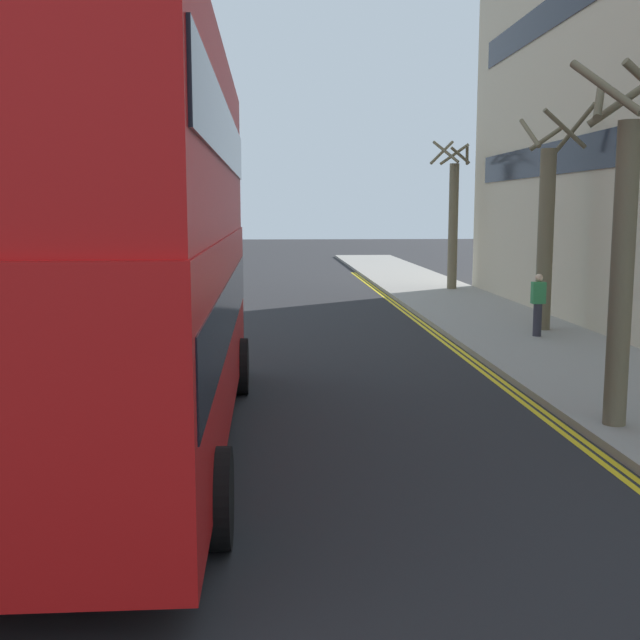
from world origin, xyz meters
name	(u,v)px	position (x,y,z in m)	size (l,w,h in m)	color
sidewalk_right	(580,364)	(6.50, 16.00, 0.07)	(4.00, 80.00, 0.14)	gray
kerb_line_outer	(514,389)	(4.40, 14.00, 0.00)	(0.10, 56.00, 0.01)	yellow
kerb_line_inner	(506,389)	(4.24, 14.00, 0.00)	(0.10, 56.00, 0.01)	yellow
double_decker_bus_away	(138,237)	(-2.04, 10.66, 3.03)	(2.81, 10.81, 5.64)	red
pedestrian_far	(538,304)	(6.70, 19.36, 0.99)	(0.34, 0.22, 1.62)	#2D2D38
street_tree_near	(623,251)	(5.01, 11.03, 2.79)	(1.65, 1.66, 5.42)	#6B6047
street_tree_mid	(546,231)	(7.25, 20.51, 2.83)	(1.74, 1.89, 6.03)	#6B6047
street_tree_far	(453,219)	(7.32, 31.63, 3.03)	(1.73, 1.95, 6.11)	#6B6047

